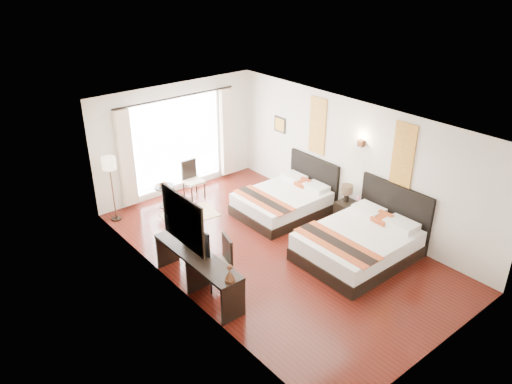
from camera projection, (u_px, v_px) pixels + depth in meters
floor at (275, 250)px, 10.44m from camera, size 4.50×7.50×0.01m
ceiling at (278, 122)px, 9.21m from camera, size 4.50×7.50×0.02m
wall_headboard at (352, 162)px, 11.10m from camera, size 0.01×7.50×2.80m
wall_desk at (178, 225)px, 8.54m from camera, size 0.01×7.50×2.80m
wall_window at (177, 139)px, 12.42m from camera, size 4.50×0.01×2.80m
wall_entry at (448, 276)px, 7.22m from camera, size 4.50×0.01×2.80m
window_glass at (178, 143)px, 12.45m from camera, size 2.40×0.02×2.20m
sheer_curtain at (179, 144)px, 12.41m from camera, size 2.30×0.02×2.10m
drape_left at (126, 159)px, 11.57m from camera, size 0.35×0.14×2.35m
drape_right at (227, 132)px, 13.22m from camera, size 0.35×0.14×2.35m
art_panel_near at (403, 155)px, 9.96m from camera, size 0.03×0.50×1.35m
art_panel_far at (318, 126)px, 11.61m from camera, size 0.03×0.50×1.35m
wall_sconce at (361, 143)px, 10.67m from camera, size 0.10×0.14×0.14m
mirror_frame at (183, 220)px, 8.41m from camera, size 0.04×1.25×0.95m
mirror_glass at (184, 219)px, 8.42m from camera, size 0.01×1.12×0.82m
bed_near at (361, 242)px, 10.05m from camera, size 2.31×1.80×1.30m
bed_far at (285, 201)px, 11.78m from camera, size 2.08×1.62×1.17m
nightstand at (349, 214)px, 11.28m from camera, size 0.45×0.55×0.53m
table_lamp at (347, 191)px, 11.17m from camera, size 0.27×0.27×0.42m
vase at (358, 205)px, 11.03m from camera, size 0.15×0.15×0.14m
console_desk at (198, 272)px, 9.06m from camera, size 0.50×2.20×0.76m
television at (191, 239)px, 8.92m from camera, size 0.16×0.82×0.47m
bronze_figurine at (230, 274)px, 8.14m from camera, size 0.22×0.22×0.27m
desk_chair at (219, 271)px, 9.21m from camera, size 0.57×0.57×1.00m
floor_lamp at (109, 168)px, 11.03m from camera, size 0.31×0.31×1.55m
side_table at (165, 196)px, 12.06m from camera, size 0.48×0.48×0.55m
fruit_bowl at (163, 185)px, 11.91m from camera, size 0.24×0.24×0.05m
window_chair at (194, 187)px, 12.51m from camera, size 0.45×0.45×0.96m
jute_rug at (190, 215)px, 11.78m from camera, size 1.33×0.98×0.01m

